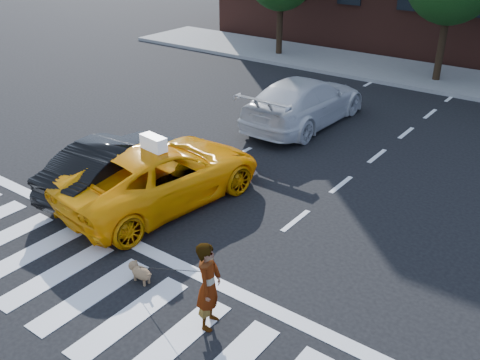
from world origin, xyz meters
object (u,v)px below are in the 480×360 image
object	(u,v)px
taxi	(162,174)
dog	(140,272)
black_sedan	(118,165)
white_suv	(305,101)
woman	(209,286)

from	to	relation	value
taxi	dog	bearing A→B (deg)	133.05
taxi	black_sedan	bearing A→B (deg)	18.21
taxi	dog	xyz separation A→B (m)	(1.80, -2.51, -0.49)
dog	white_suv	bearing A→B (deg)	104.52
white_suv	taxi	bearing A→B (deg)	90.20
black_sedan	woman	distance (m)	5.40
woman	dog	world-z (taller)	woman
taxi	white_suv	size ratio (longest dim) A/B	0.97
woman	dog	size ratio (longest dim) A/B	2.55
black_sedan	woman	world-z (taller)	woman
woman	white_suv	bearing A→B (deg)	1.39
taxi	black_sedan	world-z (taller)	taxi
taxi	white_suv	world-z (taller)	white_suv
taxi	woman	distance (m)	4.46
black_sedan	woman	xyz separation A→B (m)	(4.83, -2.41, 0.11)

